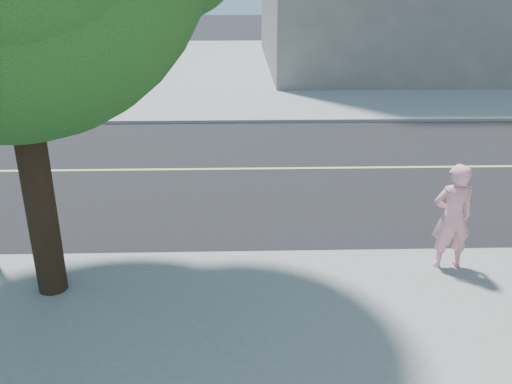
{
  "coord_description": "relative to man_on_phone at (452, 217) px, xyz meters",
  "views": [
    {
      "loc": [
        3.54,
        -7.84,
        4.27
      ],
      "look_at": [
        3.75,
        -0.32,
        1.3
      ],
      "focal_mm": 37.42,
      "sensor_mm": 36.0,
      "label": 1
    }
  ],
  "objects": [
    {
      "name": "ground",
      "position": [
        -6.72,
        0.57,
        -0.96
      ],
      "size": [
        140.0,
        140.0,
        0.0
      ],
      "primitive_type": "plane",
      "color": "black",
      "rests_on": "ground"
    },
    {
      "name": "road_ew",
      "position": [
        -6.72,
        5.07,
        -0.96
      ],
      "size": [
        140.0,
        9.0,
        0.01
      ],
      "primitive_type": "cube",
      "color": "black",
      "rests_on": "ground"
    },
    {
      "name": "sidewalk_ne",
      "position": [
        6.78,
        22.07,
        -0.9
      ],
      "size": [
        29.0,
        25.0,
        0.12
      ],
      "primitive_type": "cube",
      "color": "gray",
      "rests_on": "ground"
    },
    {
      "name": "man_on_phone",
      "position": [
        0.0,
        0.0,
        0.0
      ],
      "size": [
        0.63,
        0.42,
        1.69
      ],
      "primitive_type": "imported",
      "rotation": [
        0.0,
        0.0,
        3.17
      ],
      "color": "#F7A1B1",
      "rests_on": "sidewalk_se"
    }
  ]
}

